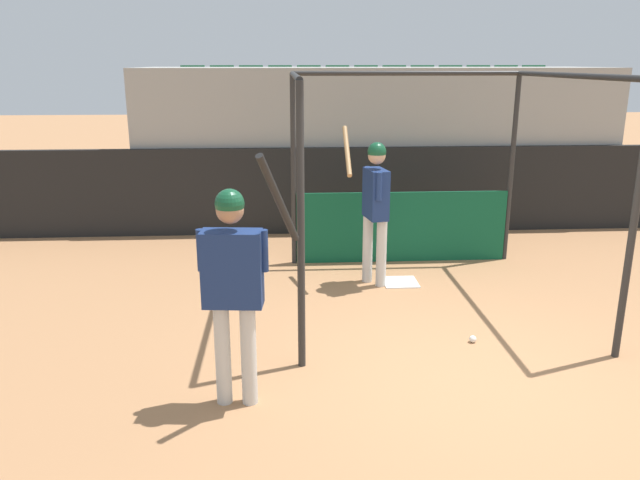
{
  "coord_description": "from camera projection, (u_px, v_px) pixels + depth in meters",
  "views": [
    {
      "loc": [
        -1.65,
        -5.03,
        2.76
      ],
      "look_at": [
        -1.27,
        1.11,
        1.0
      ],
      "focal_mm": 35.0,
      "sensor_mm": 36.0,
      "label": 1
    }
  ],
  "objects": [
    {
      "name": "ground_plane",
      "position": [
        467.0,
        377.0,
        5.68
      ],
      "size": [
        60.0,
        60.0,
        0.0
      ],
      "primitive_type": "plane",
      "color": "#A8754C"
    },
    {
      "name": "batting_cage",
      "position": [
        413.0,
        190.0,
        8.03
      ],
      "size": [
        3.13,
        3.21,
        2.65
      ],
      "color": "#282828",
      "rests_on": "ground"
    },
    {
      "name": "baseball",
      "position": [
        473.0,
        339.0,
        6.37
      ],
      "size": [
        0.07,
        0.07,
        0.07
      ],
      "color": "white",
      "rests_on": "ground"
    },
    {
      "name": "player_batter",
      "position": [
        375.0,
        199.0,
        7.78
      ],
      "size": [
        0.53,
        0.86,
        1.97
      ],
      "rotation": [
        0.0,
        0.0,
        1.74
      ],
      "color": "silver",
      "rests_on": "ground"
    },
    {
      "name": "bleacher_section",
      "position": [
        372.0,
        142.0,
        11.4
      ],
      "size": [
        8.15,
        2.4,
        2.7
      ],
      "color": "#9E9E99",
      "rests_on": "ground"
    },
    {
      "name": "home_plate",
      "position": [
        400.0,
        282.0,
        8.1
      ],
      "size": [
        0.44,
        0.44,
        0.02
      ],
      "color": "white",
      "rests_on": "ground"
    },
    {
      "name": "outfield_wall",
      "position": [
        381.0,
        190.0,
        10.36
      ],
      "size": [
        24.0,
        0.12,
        1.42
      ],
      "color": "black",
      "rests_on": "ground"
    },
    {
      "name": "player_waiting",
      "position": [
        234.0,
        277.0,
        4.95
      ],
      "size": [
        0.83,
        0.52,
        2.14
      ],
      "rotation": [
        0.0,
        0.0,
        -0.09
      ],
      "color": "silver",
      "rests_on": "ground"
    }
  ]
}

